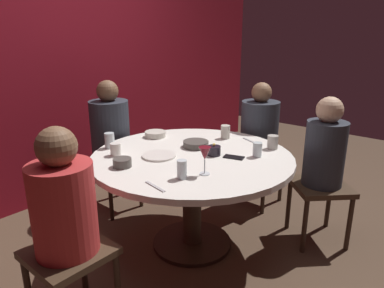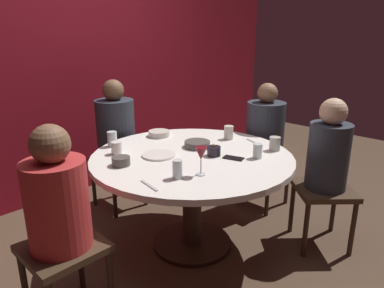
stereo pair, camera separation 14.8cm
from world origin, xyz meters
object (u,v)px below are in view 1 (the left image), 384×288
Objects in this scene: bowl_salad_center at (196,144)px; cup_beside_wine at (110,140)px; cup_far_edge at (257,150)px; dining_table at (192,172)px; cup_by_right_diner at (273,142)px; seated_diner_left at (64,209)px; bowl_serving_large at (155,134)px; seated_diner_back at (110,132)px; cup_near_candle at (182,169)px; cell_phone at (234,157)px; bowl_small_white at (122,163)px; seated_diner_front_right at (324,155)px; candle_holder at (214,151)px; wine_glass at (205,155)px; cup_by_left_diner at (225,132)px; dinner_plate at (159,156)px; seated_diner_right at (259,131)px; cup_center_front at (116,149)px.

cup_beside_wine is (-0.44, 0.48, 0.03)m from bowl_salad_center.
cup_beside_wine reaches higher than cup_far_edge.
cup_by_right_diner reaches higher than dining_table.
seated_diner_left is 1.27m from bowl_serving_large.
seated_diner_back is 10.33× the size of cup_near_candle.
cup_by_right_diner is 1.00× the size of cup_far_edge.
bowl_small_white reaches higher than cell_phone.
bowl_salad_center is at bearing -10.63° from seated_diner_front_right.
cup_beside_wine is at bearing 115.90° from dining_table.
candle_holder is at bearing 148.53° from cup_by_right_diner.
wine_glass reaches higher than cup_beside_wine.
dining_table is 0.53m from cup_by_left_diner.
dinner_plate is at bearing -7.51° from bowl_small_white.
bowl_serving_large is 0.96m from cup_by_right_diner.
seated_diner_right is at bearing -6.70° from bowl_salad_center.
cup_beside_wine is (-0.78, 0.95, 0.01)m from cup_by_right_diner.
dining_table is at bearing 32.30° from cup_near_candle.
cup_far_edge reaches higher than bowl_small_white.
wine_glass is 1.98× the size of cup_center_front.
cup_beside_wine is at bearing 132.04° from bowl_salad_center.
wine_glass reaches higher than cup_center_front.
dining_table is 1.01m from seated_diner_left.
bowl_serving_large is 1.52× the size of cup_beside_wine.
seated_diner_back reaches higher than cup_by_left_diner.
cup_by_right_diner is at bearing -37.75° from dinner_plate.
bowl_small_white is 0.24m from cup_center_front.
seated_diner_back is 0.81m from dinner_plate.
seated_diner_left reaches higher than bowl_serving_large.
cup_by_right_diner and cup_far_edge have the same top height.
cup_beside_wine is at bearing -7.52° from seated_diner_front_right.
seated_diner_back reaches higher than seated_diner_right.
seated_diner_right is at bearing 0.00° from dining_table.
cup_near_candle is (-0.14, 0.06, -0.07)m from wine_glass.
bowl_serving_large and bowl_salad_center have the same top height.
cup_center_front is at bearing -1.21° from seated_diner_front_right.
candle_holder is 0.94× the size of cup_far_edge.
seated_diner_right is at bearing -17.14° from cup_center_front.
bowl_small_white is at bearing -151.56° from bowl_serving_large.
bowl_salad_center is 0.60m from cup_center_front.
cell_phone is at bearing 6.59° from seated_diner_back.
seated_diner_right reaches higher than cup_center_front.
bowl_serving_large is at bearing 48.77° from dinner_plate.
candle_holder is 0.95× the size of cup_by_right_diner.
wine_glass is 0.88m from cup_beside_wine.
seated_diner_left is 9.49× the size of bowl_small_white.
cup_center_front is at bearing -69.91° from cell_phone.
bowl_small_white is at bearing -32.26° from seated_diner_back.
cup_near_candle is 1.04× the size of cup_by_left_diner.
bowl_small_white is at bearing 19.64° from seated_diner_left.
seated_diner_left is 0.69m from cup_near_candle.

